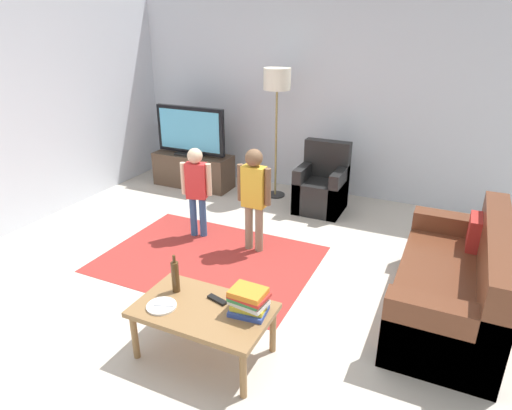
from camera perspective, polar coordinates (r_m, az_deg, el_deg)
The scene contains 15 objects.
ground at distance 4.26m, azimuth -3.49°, elevation -10.97°, with size 7.80×7.80×0.00m, color beige.
wall_back at distance 6.41m, azimuth 9.40°, elevation 13.41°, with size 6.00×0.12×2.70m, color silver.
area_rug at distance 4.78m, azimuth -6.08°, elevation -6.90°, with size 2.20×1.60×0.01m, color #9E2D28.
tv_stand at distance 6.80m, azimuth -8.05°, elevation 4.42°, with size 1.20×0.44×0.50m.
tv at distance 6.62m, azimuth -8.43°, elevation 9.33°, with size 1.10×0.28×0.71m.
couch at distance 4.15m, azimuth 24.56°, elevation -9.50°, with size 0.80×1.80×0.86m.
armchair at distance 5.94m, azimuth 8.49°, elevation 2.18°, with size 0.60×0.60×0.90m.
floor_lamp at distance 6.05m, azimuth 2.72°, elevation 15.00°, with size 0.36×0.36×1.78m.
child_near_tv at distance 5.05m, azimuth -7.67°, elevation 2.61°, with size 0.34×0.18×1.06m.
child_center at distance 4.66m, azimuth -0.27°, elevation 1.79°, with size 0.39×0.19×1.15m.
coffee_table at distance 3.36m, azimuth -6.78°, elevation -13.66°, with size 1.00×0.60×0.42m.
book_stack at distance 3.21m, azimuth -0.94°, elevation -12.21°, with size 0.28×0.24×0.20m.
bottle at distance 3.48m, azimuth -10.32°, elevation -9.00°, with size 0.06×0.06×0.31m.
tv_remote at distance 3.39m, azimuth -5.01°, elevation -12.03°, with size 0.17×0.05×0.02m, color black.
plate at distance 3.39m, azimuth -12.05°, elevation -12.59°, with size 0.22×0.22×0.02m.
Camera 1 is at (1.73, -3.09, 2.36)m, focal length 31.11 mm.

